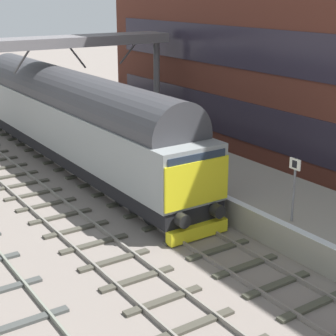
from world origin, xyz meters
The scene contains 8 objects.
ground_plane centered at (0.00, 0.00, 0.00)m, with size 140.00×140.00×0.00m, color slate.
track_main centered at (0.00, 0.00, 0.05)m, with size 2.50×60.00×0.15m.
track_adjacent_west centered at (-3.22, 0.00, 0.06)m, with size 2.50×60.00×0.15m.
station_platform centered at (3.60, 0.00, 0.50)m, with size 4.00×44.00×1.01m.
diesel_locomotive centered at (0.00, 7.73, 2.49)m, with size 2.74×20.25×4.68m.
platform_number_sign centered at (2.09, -4.60, 2.42)m, with size 0.10×0.44×2.15m.
waiting_passenger centered at (2.65, 5.80, 1.99)m, with size 0.41×0.50×1.64m.
overhead_footbridge centered at (-1.38, 10.44, 5.53)m, with size 16.15×2.00×6.03m.
Camera 1 is at (-10.50, -16.05, 8.23)m, focal length 58.23 mm.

